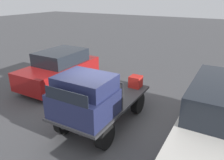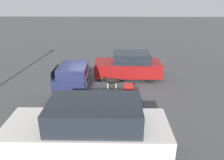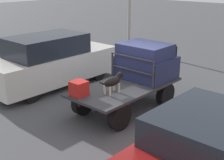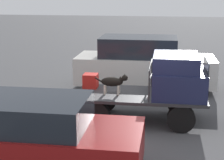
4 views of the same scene
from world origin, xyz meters
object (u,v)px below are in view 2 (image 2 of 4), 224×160
at_px(flatbed_truck, 95,94).
at_px(parked_sedan, 129,65).
at_px(parked_pickup_far, 89,131).
at_px(dog, 111,81).
at_px(cargo_crate, 128,89).

distance_m(flatbed_truck, parked_sedan, 4.03).
height_order(flatbed_truck, parked_pickup_far, parked_pickup_far).
height_order(parked_sedan, parked_pickup_far, parked_pickup_far).
bearing_deg(dog, flatbed_truck, -0.69).
bearing_deg(cargo_crate, flatbed_truck, -16.18).
height_order(flatbed_truck, cargo_crate, cargo_crate).
distance_m(flatbed_truck, dog, 0.99).
distance_m(flatbed_truck, cargo_crate, 1.70).
bearing_deg(flatbed_truck, parked_sedan, -116.61).
xyz_separation_m(dog, cargo_crate, (-0.81, 0.61, -0.16)).
xyz_separation_m(flatbed_truck, parked_sedan, (-1.80, -3.60, 0.25)).
relative_size(dog, parked_pickup_far, 0.19).
bearing_deg(parked_sedan, flatbed_truck, 59.70).
bearing_deg(parked_pickup_far, flatbed_truck, -86.71).
distance_m(flatbed_truck, parked_pickup_far, 3.61).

